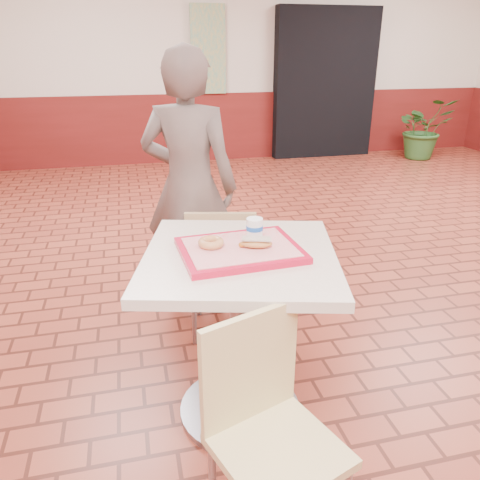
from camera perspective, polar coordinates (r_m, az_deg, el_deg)
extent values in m
cube|color=maroon|center=(3.30, 23.20, -9.43)|extent=(8.00, 10.00, 0.01)
cube|color=beige|center=(7.42, 0.95, 21.41)|extent=(8.00, 0.01, 3.00)
cube|color=#5A1411|center=(7.49, 0.94, 13.73)|extent=(8.00, 0.04, 1.00)
cube|color=black|center=(7.71, 10.30, 18.14)|extent=(1.60, 0.22, 2.20)
cube|color=gray|center=(7.23, -3.89, 22.13)|extent=(0.50, 0.03, 1.20)
cube|color=beige|center=(1.97, 0.00, -2.21)|extent=(0.80, 0.80, 0.04)
cylinder|color=gray|center=(2.18, 0.00, -12.35)|extent=(0.09, 0.09, 0.80)
cylinder|color=gray|center=(2.42, 0.00, -19.82)|extent=(0.58, 0.58, 0.03)
cube|color=#D5C180|center=(1.72, 4.74, -24.24)|extent=(0.49, 0.49, 0.04)
cube|color=#D5C180|center=(1.67, 1.22, -15.23)|extent=(0.37, 0.16, 0.42)
cylinder|color=gray|center=(2.03, 5.48, -23.49)|extent=(0.03, 0.03, 0.38)
cube|color=tan|center=(2.81, -2.14, -3.95)|extent=(0.46, 0.46, 0.04)
cube|color=tan|center=(2.56, -2.34, -1.11)|extent=(0.38, 0.11, 0.42)
cylinder|color=gray|center=(3.05, 1.11, -6.02)|extent=(0.03, 0.03, 0.37)
cylinder|color=gray|center=(3.06, -5.07, -6.01)|extent=(0.03, 0.03, 0.37)
cylinder|color=gray|center=(2.77, 1.25, -9.27)|extent=(0.03, 0.03, 0.37)
cylinder|color=gray|center=(2.78, -5.62, -9.24)|extent=(0.03, 0.03, 0.37)
imported|color=#62534C|center=(2.95, -6.18, 6.45)|extent=(0.72, 0.62, 1.67)
cube|color=#B60D2A|center=(1.95, 0.00, -1.26)|extent=(0.49, 0.38, 0.03)
cube|color=#E18585|center=(1.95, 0.00, -0.85)|extent=(0.44, 0.33, 0.00)
torus|color=#BE7A45|center=(1.94, -3.56, -0.32)|extent=(0.13, 0.13, 0.03)
ellipsoid|color=#C07838|center=(1.93, 2.00, -0.41)|extent=(0.15, 0.10, 0.04)
cube|color=white|center=(1.92, 2.01, 0.16)|extent=(0.13, 0.09, 0.01)
ellipsoid|color=#AE5D18|center=(1.94, 0.28, -0.57)|extent=(0.03, 0.03, 0.02)
cylinder|color=white|center=(2.01, 1.78, 1.41)|extent=(0.07, 0.07, 0.09)
cylinder|color=blue|center=(2.01, 1.79, 1.53)|extent=(0.07, 0.07, 0.02)
imported|color=#295622|center=(8.00, 21.43, 12.54)|extent=(0.87, 0.76, 0.93)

